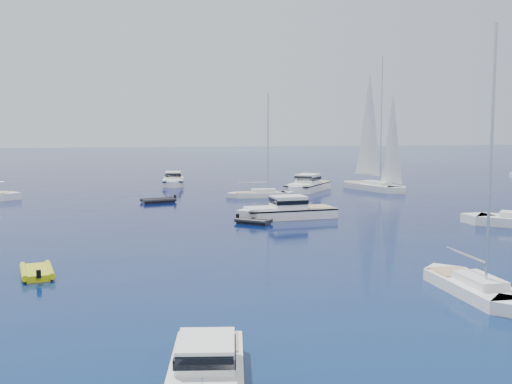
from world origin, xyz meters
TOP-DOWN VIEW (x-y plane):
  - ground at (0.00, 0.00)m, footprint 400.00×400.00m
  - motor_cruiser_centre at (1.98, 22.16)m, footprint 10.24×4.30m
  - motor_cruiser_distant at (9.77, 44.32)m, footprint 8.71×10.45m
  - motor_cruiser_horizon at (-6.71, 55.13)m, footprint 3.43×9.34m
  - sailboat_fore at (5.66, -4.66)m, footprint 2.63×9.44m
  - sailboat_centre at (2.71, 38.82)m, footprint 8.51×2.31m
  - sailboat_sails_r at (18.53, 43.97)m, footprint 7.31×12.22m
  - tender_yellow at (-16.82, 3.35)m, footprint 2.86×4.23m
  - tender_grey_near at (-1.51, 19.52)m, footprint 3.59×3.37m
  - tender_grey_far at (-9.25, 35.80)m, footprint 4.25×3.07m

SIDE VIEW (x-z plane):
  - ground at x=0.00m, z-range 0.00..0.00m
  - motor_cruiser_centre at x=1.98m, z-range -1.30..1.30m
  - motor_cruiser_distant at x=9.77m, z-range -1.38..1.38m
  - motor_cruiser_horizon at x=-6.71m, z-range -1.20..1.20m
  - sailboat_fore at x=5.66m, z-range -6.90..6.90m
  - sailboat_centre at x=2.71m, z-range -6.24..6.24m
  - sailboat_sails_r at x=18.53m, z-range -8.77..8.77m
  - tender_yellow at x=-16.82m, z-range -0.47..0.47m
  - tender_grey_near at x=-1.51m, z-range -0.47..0.47m
  - tender_grey_far at x=-9.25m, z-range -0.47..0.47m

